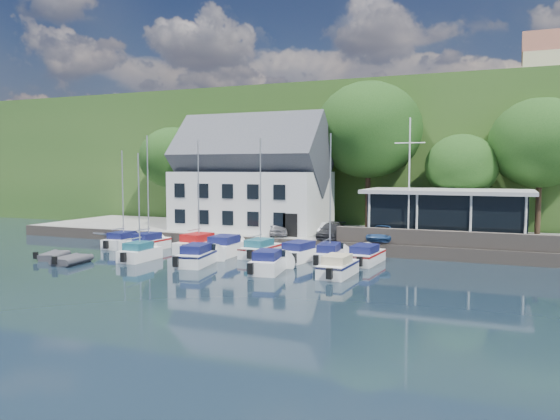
{
  "coord_description": "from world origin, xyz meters",
  "views": [
    {
      "loc": [
        15.36,
        -30.55,
        6.85
      ],
      "look_at": [
        -1.0,
        9.0,
        3.56
      ],
      "focal_mm": 35.0,
      "sensor_mm": 36.0,
      "label": 1
    }
  ],
  "objects_px": {
    "boat_r1_0": "(123,199)",
    "dinghy_1": "(72,259)",
    "car_white": "(329,230)",
    "boat_r1_6": "(330,203)",
    "harbor_building": "(252,184)",
    "car_blue": "(383,232)",
    "boat_r1_1": "(148,197)",
    "boat_r2_1": "(139,203)",
    "boat_r2_2": "(198,254)",
    "boat_r2_4": "(338,265)",
    "boat_r1_5": "(300,251)",
    "car_silver": "(279,228)",
    "boat_r1_2": "(198,194)",
    "boat_r2_3": "(269,261)",
    "flagpole": "(409,181)",
    "dinghy_0": "(54,255)",
    "boat_r1_7": "(365,254)",
    "club_pavilion": "(447,214)",
    "boat_r1_4": "(260,202)",
    "boat_r1_3": "(226,245)",
    "car_dgrey": "(331,231)"
  },
  "relations": [
    {
      "from": "harbor_building",
      "to": "car_blue",
      "type": "xyz_separation_m",
      "value": [
        13.37,
        -3.57,
        -3.67
      ]
    },
    {
      "from": "car_white",
      "to": "boat_r1_6",
      "type": "bearing_deg",
      "value": -77.77
    },
    {
      "from": "boat_r1_0",
      "to": "boat_r1_7",
      "type": "relative_size",
      "value": 1.37
    },
    {
      "from": "boat_r1_2",
      "to": "boat_r2_3",
      "type": "bearing_deg",
      "value": -28.12
    },
    {
      "from": "flagpole",
      "to": "boat_r2_2",
      "type": "relative_size",
      "value": 1.6
    },
    {
      "from": "boat_r1_1",
      "to": "boat_r2_2",
      "type": "height_order",
      "value": "boat_r1_1"
    },
    {
      "from": "dinghy_1",
      "to": "boat_r2_2",
      "type": "bearing_deg",
      "value": 14.13
    },
    {
      "from": "boat_r1_2",
      "to": "boat_r1_3",
      "type": "bearing_deg",
      "value": -4.51
    },
    {
      "from": "boat_r1_6",
      "to": "flagpole",
      "type": "bearing_deg",
      "value": 43.8
    },
    {
      "from": "boat_r1_2",
      "to": "boat_r1_5",
      "type": "height_order",
      "value": "boat_r1_2"
    },
    {
      "from": "boat_r1_0",
      "to": "boat_r2_1",
      "type": "relative_size",
      "value": 0.98
    },
    {
      "from": "boat_r1_5",
      "to": "flagpole",
      "type": "bearing_deg",
      "value": 47.15
    },
    {
      "from": "boat_r1_1",
      "to": "boat_r2_2",
      "type": "relative_size",
      "value": 1.47
    },
    {
      "from": "club_pavilion",
      "to": "boat_r1_1",
      "type": "relative_size",
      "value": 1.47
    },
    {
      "from": "boat_r1_6",
      "to": "boat_r2_4",
      "type": "height_order",
      "value": "boat_r1_6"
    },
    {
      "from": "boat_r1_0",
      "to": "flagpole",
      "type": "bearing_deg",
      "value": 10.5
    },
    {
      "from": "boat_r2_3",
      "to": "car_white",
      "type": "bearing_deg",
      "value": 78.9
    },
    {
      "from": "boat_r2_2",
      "to": "dinghy_0",
      "type": "bearing_deg",
      "value": -178.14
    },
    {
      "from": "flagpole",
      "to": "boat_r2_2",
      "type": "distance_m",
      "value": 17.26
    },
    {
      "from": "boat_r1_1",
      "to": "boat_r1_2",
      "type": "height_order",
      "value": "boat_r1_2"
    },
    {
      "from": "boat_r1_2",
      "to": "boat_r1_7",
      "type": "distance_m",
      "value": 14.37
    },
    {
      "from": "boat_r1_1",
      "to": "dinghy_1",
      "type": "distance_m",
      "value": 8.69
    },
    {
      "from": "boat_r1_1",
      "to": "harbor_building",
      "type": "bearing_deg",
      "value": 63.88
    },
    {
      "from": "car_blue",
      "to": "boat_r1_7",
      "type": "xyz_separation_m",
      "value": [
        -0.2,
        -5.16,
        -1.0
      ]
    },
    {
      "from": "car_silver",
      "to": "boat_r2_1",
      "type": "distance_m",
      "value": 12.87
    },
    {
      "from": "boat_r1_5",
      "to": "car_silver",
      "type": "bearing_deg",
      "value": 134.28
    },
    {
      "from": "boat_r1_0",
      "to": "dinghy_0",
      "type": "bearing_deg",
      "value": -98.56
    },
    {
      "from": "dinghy_1",
      "to": "car_silver",
      "type": "bearing_deg",
      "value": 46.23
    },
    {
      "from": "boat_r2_2",
      "to": "boat_r2_4",
      "type": "bearing_deg",
      "value": -9.47
    },
    {
      "from": "car_white",
      "to": "harbor_building",
      "type": "bearing_deg",
      "value": 156.01
    },
    {
      "from": "boat_r1_6",
      "to": "car_blue",
      "type": "bearing_deg",
      "value": 59.38
    },
    {
      "from": "car_white",
      "to": "boat_r1_2",
      "type": "relative_size",
      "value": 0.38
    },
    {
      "from": "boat_r1_3",
      "to": "boat_r1_6",
      "type": "xyz_separation_m",
      "value": [
        8.62,
        -0.15,
        3.57
      ]
    },
    {
      "from": "boat_r1_6",
      "to": "dinghy_1",
      "type": "distance_m",
      "value": 19.04
    },
    {
      "from": "boat_r2_1",
      "to": "dinghy_1",
      "type": "relative_size",
      "value": 2.74
    },
    {
      "from": "club_pavilion",
      "to": "car_silver",
      "type": "bearing_deg",
      "value": -168.32
    },
    {
      "from": "boat_r2_4",
      "to": "harbor_building",
      "type": "bearing_deg",
      "value": 134.36
    },
    {
      "from": "boat_r2_1",
      "to": "harbor_building",
      "type": "bearing_deg",
      "value": 79.45
    },
    {
      "from": "boat_r1_0",
      "to": "car_silver",
      "type": "bearing_deg",
      "value": 22.51
    },
    {
      "from": "club_pavilion",
      "to": "boat_r1_4",
      "type": "distance_m",
      "value": 15.57
    },
    {
      "from": "boat_r1_5",
      "to": "dinghy_1",
      "type": "relative_size",
      "value": 2.01
    },
    {
      "from": "boat_r2_2",
      "to": "boat_r2_4",
      "type": "xyz_separation_m",
      "value": [
        10.36,
        -0.11,
        -0.05
      ]
    },
    {
      "from": "harbor_building",
      "to": "car_white",
      "type": "xyz_separation_m",
      "value": [
        8.53,
        -2.77,
        -3.74
      ]
    },
    {
      "from": "car_white",
      "to": "boat_r2_4",
      "type": "relative_size",
      "value": 0.68
    },
    {
      "from": "car_silver",
      "to": "boat_r2_1",
      "type": "height_order",
      "value": "boat_r2_1"
    },
    {
      "from": "boat_r1_5",
      "to": "car_white",
      "type": "bearing_deg",
      "value": 97.95
    },
    {
      "from": "boat_r1_1",
      "to": "boat_r2_1",
      "type": "xyz_separation_m",
      "value": [
        2.47,
        -4.51,
        -0.23
      ]
    },
    {
      "from": "boat_r2_1",
      "to": "dinghy_0",
      "type": "xyz_separation_m",
      "value": [
        -6.35,
        -2.02,
        -3.91
      ]
    },
    {
      "from": "boat_r1_0",
      "to": "dinghy_1",
      "type": "xyz_separation_m",
      "value": [
        1.8,
        -8.09,
        -3.8
      ]
    },
    {
      "from": "car_dgrey",
      "to": "boat_r2_2",
      "type": "height_order",
      "value": "car_dgrey"
    }
  ]
}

